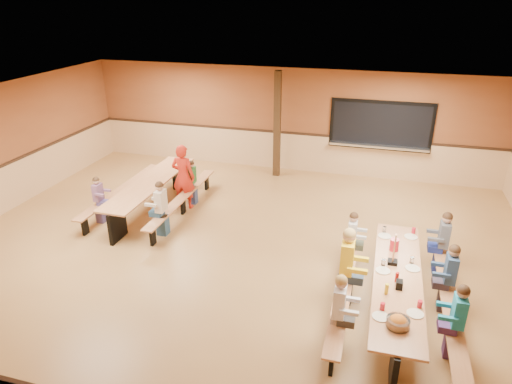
# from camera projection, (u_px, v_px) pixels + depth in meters

# --- Properties ---
(ground) EXTENTS (12.00, 12.00, 0.00)m
(ground) POSITION_uv_depth(u_px,v_px,m) (236.00, 251.00, 9.46)
(ground) COLOR olive
(ground) RESTS_ON ground
(room_envelope) EXTENTS (12.04, 10.04, 3.02)m
(room_envelope) POSITION_uv_depth(u_px,v_px,m) (236.00, 221.00, 9.19)
(room_envelope) COLOR brown
(room_envelope) RESTS_ON ground
(kitchen_pass_through) EXTENTS (2.78, 0.28, 1.38)m
(kitchen_pass_through) POSITION_uv_depth(u_px,v_px,m) (380.00, 128.00, 12.58)
(kitchen_pass_through) COLOR black
(kitchen_pass_through) RESTS_ON ground
(structural_post) EXTENTS (0.18, 0.18, 3.00)m
(structural_post) POSITION_uv_depth(u_px,v_px,m) (277.00, 125.00, 12.78)
(structural_post) COLOR #311F10
(structural_post) RESTS_ON ground
(cafeteria_table_main) EXTENTS (1.91, 3.70, 0.74)m
(cafeteria_table_main) POSITION_uv_depth(u_px,v_px,m) (396.00, 288.00, 7.40)
(cafeteria_table_main) COLOR #B27247
(cafeteria_table_main) RESTS_ON ground
(cafeteria_table_second) EXTENTS (1.91, 3.70, 0.74)m
(cafeteria_table_second) POSITION_uv_depth(u_px,v_px,m) (151.00, 190.00, 11.06)
(cafeteria_table_second) COLOR #B27247
(cafeteria_table_second) RESTS_ON ground
(seated_child_white_left) EXTENTS (0.38, 0.31, 1.23)m
(seated_child_white_left) POSITION_uv_depth(u_px,v_px,m) (339.00, 312.00, 6.70)
(seated_child_white_left) COLOR white
(seated_child_white_left) RESTS_ON ground
(seated_adult_yellow) EXTENTS (0.46, 0.37, 1.39)m
(seated_adult_yellow) POSITION_uv_depth(u_px,v_px,m) (346.00, 266.00, 7.67)
(seated_adult_yellow) COLOR yellow
(seated_adult_yellow) RESTS_ON ground
(seated_child_grey_left) EXTENTS (0.35, 0.28, 1.16)m
(seated_child_grey_left) POSITION_uv_depth(u_px,v_px,m) (352.00, 241.00, 8.68)
(seated_child_grey_left) COLOR silver
(seated_child_grey_left) RESTS_ON ground
(seated_child_teal_right) EXTENTS (0.37, 0.30, 1.21)m
(seated_child_teal_right) POSITION_uv_depth(u_px,v_px,m) (457.00, 322.00, 6.50)
(seated_child_teal_right) COLOR teal
(seated_child_teal_right) RESTS_ON ground
(seated_child_navy_right) EXTENTS (0.38, 0.31, 1.23)m
(seated_child_navy_right) POSITION_uv_depth(u_px,v_px,m) (449.00, 279.00, 7.48)
(seated_child_navy_right) COLOR navy
(seated_child_navy_right) RESTS_ON ground
(seated_child_char_right) EXTENTS (0.38, 0.31, 1.24)m
(seated_child_char_right) POSITION_uv_depth(u_px,v_px,m) (443.00, 243.00, 8.52)
(seated_child_char_right) COLOR #52555E
(seated_child_char_right) RESTS_ON ground
(seated_child_purple_sec) EXTENTS (0.32, 0.26, 1.11)m
(seated_child_purple_sec) POSITION_uv_depth(u_px,v_px,m) (99.00, 200.00, 10.44)
(seated_child_purple_sec) COLOR #774E6E
(seated_child_purple_sec) RESTS_ON ground
(seated_child_green_sec) EXTENTS (0.33, 0.27, 1.13)m
(seated_child_green_sec) POSITION_uv_depth(u_px,v_px,m) (192.00, 183.00, 11.37)
(seated_child_green_sec) COLOR #28622E
(seated_child_green_sec) RESTS_ON ground
(seated_child_tan_sec) EXTENTS (0.38, 0.31, 1.23)m
(seated_child_tan_sec) POSITION_uv_depth(u_px,v_px,m) (161.00, 209.00, 9.88)
(seated_child_tan_sec) COLOR beige
(seated_child_tan_sec) RESTS_ON ground
(standing_woman) EXTENTS (0.60, 0.40, 1.62)m
(standing_woman) POSITION_uv_depth(u_px,v_px,m) (183.00, 176.00, 11.09)
(standing_woman) COLOR red
(standing_woman) RESTS_ON ground
(punch_pitcher) EXTENTS (0.16, 0.16, 0.22)m
(punch_pitcher) POSITION_uv_depth(u_px,v_px,m) (394.00, 245.00, 8.01)
(punch_pitcher) COLOR red
(punch_pitcher) RESTS_ON cafeteria_table_main
(chip_bowl) EXTENTS (0.32, 0.32, 0.15)m
(chip_bowl) POSITION_uv_depth(u_px,v_px,m) (398.00, 322.00, 6.20)
(chip_bowl) COLOR orange
(chip_bowl) RESTS_ON cafeteria_table_main
(napkin_dispenser) EXTENTS (0.10, 0.14, 0.13)m
(napkin_dispenser) POSITION_uv_depth(u_px,v_px,m) (399.00, 285.00, 7.00)
(napkin_dispenser) COLOR black
(napkin_dispenser) RESTS_ON cafeteria_table_main
(condiment_mustard) EXTENTS (0.06, 0.06, 0.17)m
(condiment_mustard) POSITION_uv_depth(u_px,v_px,m) (387.00, 289.00, 6.87)
(condiment_mustard) COLOR yellow
(condiment_mustard) RESTS_ON cafeteria_table_main
(condiment_ketchup) EXTENTS (0.06, 0.06, 0.17)m
(condiment_ketchup) POSITION_uv_depth(u_px,v_px,m) (397.00, 277.00, 7.15)
(condiment_ketchup) COLOR #B2140F
(condiment_ketchup) RESTS_ON cafeteria_table_main
(table_paddle) EXTENTS (0.16, 0.16, 0.56)m
(table_paddle) POSITION_uv_depth(u_px,v_px,m) (393.00, 257.00, 7.61)
(table_paddle) COLOR black
(table_paddle) RESTS_ON cafeteria_table_main
(place_settings) EXTENTS (0.65, 3.30, 0.11)m
(place_settings) POSITION_uv_depth(u_px,v_px,m) (398.00, 274.00, 7.29)
(place_settings) COLOR beige
(place_settings) RESTS_ON cafeteria_table_main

